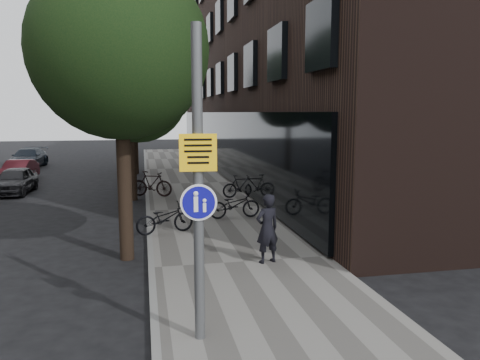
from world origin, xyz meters
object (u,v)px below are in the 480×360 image
object	(u,v)px
signpost	(198,186)
parked_bike_facade_near	(234,205)
pedestrian	(267,228)
parked_car_near	(15,180)

from	to	relation	value
signpost	parked_bike_facade_near	distance (m)	9.06
pedestrian	signpost	bearing A→B (deg)	41.92
parked_bike_facade_near	signpost	bearing A→B (deg)	162.48
pedestrian	parked_car_near	world-z (taller)	pedestrian
parked_bike_facade_near	parked_car_near	distance (m)	11.86
pedestrian	parked_car_near	bearing A→B (deg)	-72.64
signpost	parked_car_near	size ratio (longest dim) A/B	1.37
pedestrian	parked_bike_facade_near	distance (m)	5.01
signpost	pedestrian	xyz separation A→B (m)	(2.08, 3.54, -1.67)
signpost	pedestrian	bearing A→B (deg)	63.42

